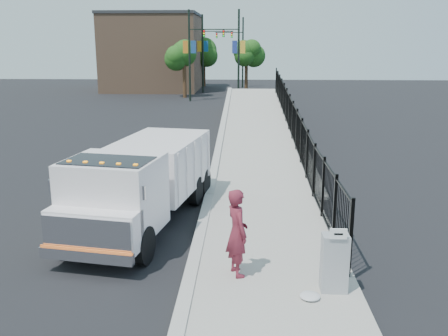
{
  "coord_description": "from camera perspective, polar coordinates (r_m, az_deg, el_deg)",
  "views": [
    {
      "loc": [
        1.19,
        -12.36,
        5.23
      ],
      "look_at": [
        0.59,
        2.0,
        1.59
      ],
      "focal_mm": 40.0,
      "sensor_mm": 36.0,
      "label": 1
    }
  ],
  "objects": [
    {
      "name": "light_pole_0",
      "position": [
        45.6,
        -3.58,
        13.09
      ],
      "size": [
        3.77,
        0.22,
        8.0
      ],
      "color": "black",
      "rests_on": "ground"
    },
    {
      "name": "tree_0",
      "position": [
        48.61,
        -4.58,
        12.64
      ],
      "size": [
        2.52,
        2.52,
        5.26
      ],
      "color": "#382314",
      "rests_on": "ground"
    },
    {
      "name": "truck",
      "position": [
        14.54,
        -9.45,
        -1.31
      ],
      "size": [
        3.51,
        7.49,
        2.47
      ],
      "rotation": [
        0.0,
        0.0,
        -0.18
      ],
      "color": "black",
      "rests_on": "ground"
    },
    {
      "name": "ramp",
      "position": [
        28.85,
        4.21,
        3.73
      ],
      "size": [
        3.95,
        24.06,
        3.19
      ],
      "primitive_type": "cube",
      "rotation": [
        0.06,
        0.0,
        0.0
      ],
      "color": "#9E998E",
      "rests_on": "ground"
    },
    {
      "name": "building",
      "position": [
        57.29,
        -8.07,
        12.84
      ],
      "size": [
        10.0,
        10.0,
        8.0
      ],
      "primitive_type": "cube",
      "color": "#8C664C",
      "rests_on": "ground"
    },
    {
      "name": "light_pole_2",
      "position": [
        53.51,
        -2.12,
        13.27
      ],
      "size": [
        3.78,
        0.22,
        8.0
      ],
      "color": "black",
      "rests_on": "ground"
    },
    {
      "name": "light_pole_1",
      "position": [
        45.11,
        1.29,
        13.11
      ],
      "size": [
        3.78,
        0.22,
        8.0
      ],
      "color": "black",
      "rests_on": "ground"
    },
    {
      "name": "debris",
      "position": [
        10.7,
        9.79,
        -14.21
      ],
      "size": [
        0.43,
        0.43,
        0.11
      ],
      "primitive_type": "ellipsoid",
      "color": "silver",
      "rests_on": "sidewalk"
    },
    {
      "name": "utility_cabinet",
      "position": [
        10.86,
        12.51,
        -10.53
      ],
      "size": [
        0.55,
        0.4,
        1.25
      ],
      "primitive_type": "cube",
      "color": "gray",
      "rests_on": "sidewalk"
    },
    {
      "name": "curb",
      "position": [
        11.63,
        -3.82,
        -12.1
      ],
      "size": [
        0.3,
        12.0,
        0.16
      ],
      "primitive_type": "cube",
      "color": "#ADAAA3",
      "rests_on": "ground"
    },
    {
      "name": "tree_2",
      "position": [
        61.15,
        -2.32,
        13.01
      ],
      "size": [
        3.13,
        3.13,
        5.56
      ],
      "color": "#382314",
      "rests_on": "ground"
    },
    {
      "name": "tree_1",
      "position": [
        53.41,
        2.58,
        12.78
      ],
      "size": [
        2.21,
        2.21,
        5.1
      ],
      "color": "#382314",
      "rests_on": "ground"
    },
    {
      "name": "ground",
      "position": [
        13.47,
        -2.9,
        -8.64
      ],
      "size": [
        120.0,
        120.0,
        0.0
      ],
      "primitive_type": "plane",
      "color": "black",
      "rests_on": "ground"
    },
    {
      "name": "iron_fence",
      "position": [
        24.85,
        7.81,
        4.05
      ],
      "size": [
        0.1,
        28.0,
        1.8
      ],
      "primitive_type": "cube",
      "color": "black",
      "rests_on": "ground"
    },
    {
      "name": "arrow_sign",
      "position": [
        10.38,
        12.93,
        -7.35
      ],
      "size": [
        0.35,
        0.04,
        0.22
      ],
      "primitive_type": "cube",
      "color": "white",
      "rests_on": "utility_cabinet"
    },
    {
      "name": "sidewalk",
      "position": [
        11.6,
        5.9,
        -12.33
      ],
      "size": [
        3.55,
        12.0,
        0.12
      ],
      "primitive_type": "cube",
      "color": "#9E998E",
      "rests_on": "ground"
    },
    {
      "name": "worker",
      "position": [
        11.16,
        1.51,
        -7.38
      ],
      "size": [
        0.72,
        0.86,
        2.0
      ],
      "primitive_type": "imported",
      "rotation": [
        0.0,
        0.0,
        1.96
      ],
      "color": "maroon",
      "rests_on": "sidewalk"
    },
    {
      "name": "light_pole_3",
      "position": [
        59.67,
        1.87,
        13.37
      ],
      "size": [
        3.78,
        0.22,
        8.0
      ],
      "color": "black",
      "rests_on": "ground"
    }
  ]
}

